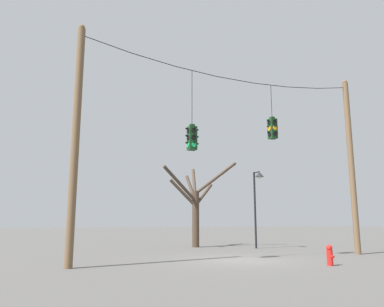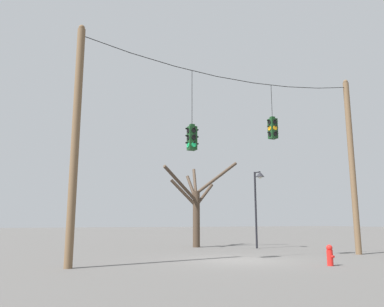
{
  "view_description": "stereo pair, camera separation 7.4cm",
  "coord_description": "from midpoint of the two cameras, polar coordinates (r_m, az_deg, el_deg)",
  "views": [
    {
      "loc": [
        -8.54,
        -13.94,
        1.58
      ],
      "look_at": [
        -2.17,
        -0.07,
        4.37
      ],
      "focal_mm": 35.0,
      "sensor_mm": 36.0,
      "label": 1
    },
    {
      "loc": [
        -8.47,
        -13.97,
        1.58
      ],
      "look_at": [
        -2.17,
        -0.07,
        4.37
      ],
      "focal_mm": 35.0,
      "sensor_mm": 36.0,
      "label": 2
    }
  ],
  "objects": [
    {
      "name": "ground_plane",
      "position": [
        16.42,
        6.94,
        -15.82
      ],
      "size": [
        200.0,
        200.0,
        0.0
      ],
      "primitive_type": "plane",
      "color": "#565451"
    },
    {
      "name": "utility_pole_left",
      "position": [
        14.29,
        -17.49,
        2.01
      ],
      "size": [
        0.29,
        0.29,
        9.08
      ],
      "color": "brown",
      "rests_on": "ground_plane"
    },
    {
      "name": "utility_pole_right",
      "position": [
        20.92,
        23.0,
        -1.45
      ],
      "size": [
        0.29,
        0.29,
        9.08
      ],
      "color": "brown",
      "rests_on": "ground_plane"
    },
    {
      "name": "span_wire",
      "position": [
        17.58,
        6.47,
        11.8
      ],
      "size": [
        13.72,
        0.03,
        0.72
      ],
      "color": "black"
    },
    {
      "name": "traffic_light_over_intersection",
      "position": [
        15.65,
        -0.14,
        2.45
      ],
      "size": [
        0.58,
        0.58,
        3.5
      ],
      "color": "#143819"
    },
    {
      "name": "traffic_light_near_right_pole",
      "position": [
        17.92,
        12.05,
        3.78
      ],
      "size": [
        0.58,
        0.58,
        2.62
      ],
      "color": "#143819"
    },
    {
      "name": "street_lamp",
      "position": [
        23.39,
        9.88,
        -5.26
      ],
      "size": [
        0.53,
        0.9,
        4.66
      ],
      "color": "black",
      "rests_on": "ground_plane"
    },
    {
      "name": "bare_tree",
      "position": [
        24.37,
        0.46,
        -7.53
      ],
      "size": [
        5.51,
        2.95,
        5.55
      ],
      "color": "#423326",
      "rests_on": "ground_plane"
    },
    {
      "name": "fire_hydrant",
      "position": [
        15.06,
        20.12,
        -14.32
      ],
      "size": [
        0.22,
        0.3,
        0.75
      ],
      "color": "red",
      "rests_on": "ground_plane"
    }
  ]
}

